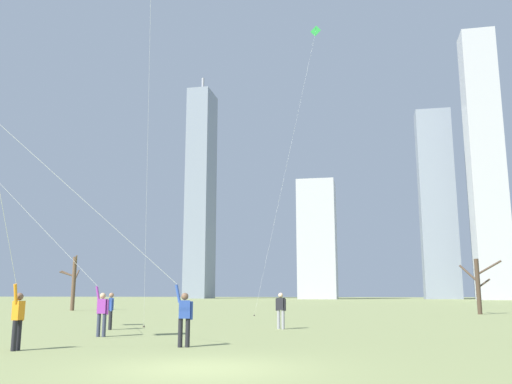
{
  "coord_description": "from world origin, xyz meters",
  "views": [
    {
      "loc": [
        3.6,
        -11.69,
        1.62
      ],
      "look_at": [
        0.0,
        6.0,
        5.0
      ],
      "focal_mm": 37.85,
      "sensor_mm": 36.0,
      "label": 1
    }
  ],
  "objects": [
    {
      "name": "ground_plane",
      "position": [
        0.0,
        0.0,
        0.0
      ],
      "size": [
        400.0,
        400.0,
        0.0
      ],
      "primitive_type": "plane",
      "color": "#848E56"
    },
    {
      "name": "kite_flyer_foreground_right_yellow",
      "position": [
        -7.84,
        7.05,
        2.73
      ],
      "size": [
        10.4,
        2.81,
        12.04
      ],
      "color": "#33384C",
      "rests_on": "ground"
    },
    {
      "name": "kite_flyer_midfield_left_blue",
      "position": [
        -3.92,
        3.48,
        3.02
      ],
      "size": [
        9.54,
        4.14,
        10.5
      ],
      "color": "black",
      "rests_on": "ground"
    },
    {
      "name": "bystander_far_off_by_trees",
      "position": [
        -0.29,
        13.07,
        0.9
      ],
      "size": [
        0.49,
        0.29,
        1.62
      ],
      "color": "gray",
      "rests_on": "ground"
    },
    {
      "name": "bystander_strolling_midfield",
      "position": [
        -7.69,
        11.19,
        0.9
      ],
      "size": [
        0.35,
        0.45,
        1.62
      ],
      "color": "black",
      "rests_on": "ground"
    },
    {
      "name": "distant_kite_low_near_trees_green",
      "position": [
        -0.31,
        27.63,
        18.76
      ],
      "size": [
        5.17,
        1.24,
        22.3
      ],
      "color": "green",
      "rests_on": "ground"
    },
    {
      "name": "bare_tree_right_of_center",
      "position": [
        12.03,
        33.08,
        2.33
      ],
      "size": [
        2.91,
        1.75,
        4.21
      ],
      "color": "#423326",
      "rests_on": "ground"
    },
    {
      "name": "bare_tree_far_right_edge",
      "position": [
        -23.36,
        35.03,
        2.64
      ],
      "size": [
        2.1,
        2.68,
        5.06
      ],
      "color": "brown",
      "rests_on": "ground"
    },
    {
      "name": "skyline_squat_block",
      "position": [
        23.01,
        138.9,
        25.63
      ],
      "size": [
        9.18,
        6.34,
        51.25
      ],
      "color": "gray",
      "rests_on": "ground"
    },
    {
      "name": "skyline_mid_tower_right",
      "position": [
        -9.04,
        133.04,
        15.7
      ],
      "size": [
        9.95,
        10.52,
        31.4
      ],
      "color": "#B2B2B7",
      "rests_on": "ground"
    },
    {
      "name": "skyline_mid_tower_left",
      "position": [
        -45.18,
        143.5,
        31.84
      ],
      "size": [
        6.76,
        11.15,
        68.76
      ],
      "color": "gray",
      "rests_on": "ground"
    },
    {
      "name": "skyline_tall_tower",
      "position": [
        32.69,
        123.29,
        32.93
      ],
      "size": [
        7.83,
        7.22,
        65.85
      ],
      "color": "#B2B2B7",
      "rests_on": "ground"
    },
    {
      "name": "skyline_short_annex",
      "position": [
        37.53,
        146.31,
        31.6
      ],
      "size": [
        9.03,
        9.05,
        63.2
      ],
      "color": "slate",
      "rests_on": "ground"
    }
  ]
}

